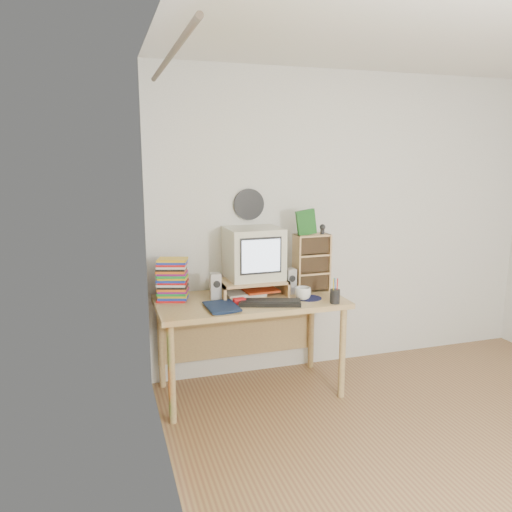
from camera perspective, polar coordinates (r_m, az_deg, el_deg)
floor at (r=3.45m, az=24.83°, el=-21.38°), size 3.50×3.50×0.00m
back_wall at (r=4.40m, az=10.84°, el=3.83°), size 3.50×0.00×3.50m
left_wall at (r=2.19m, az=-8.51°, el=-3.43°), size 0.00×3.50×3.50m
curtain at (r=2.68m, az=-9.21°, el=-2.95°), size 0.00×2.20×2.20m
wall_disc at (r=4.00m, az=-0.82°, el=5.92°), size 0.25×0.02×0.25m
desk at (r=3.87m, az=-0.99°, el=-6.61°), size 1.40×0.70×0.75m
monitor_riser at (r=3.85m, az=-0.44°, el=-3.14°), size 0.52×0.30×0.12m
crt_monitor at (r=3.86m, az=-0.17°, el=0.29°), size 0.42×0.42×0.39m
speaker_left at (r=3.72m, az=-4.64°, el=-3.54°), size 0.08×0.08×0.21m
speaker_right at (r=3.90m, az=3.94°, el=-2.89°), size 0.08×0.08×0.20m
keyboard at (r=3.63m, az=1.58°, el=-5.35°), size 0.47×0.28×0.03m
dvd_stack at (r=3.75m, az=-9.52°, el=-2.80°), size 0.25×0.21×0.30m
cd_rack at (r=3.98m, az=6.37°, el=-0.77°), size 0.28×0.15×0.46m
mug at (r=3.76m, az=5.38°, el=-4.30°), size 0.14×0.14×0.10m
diary at (r=3.51m, az=-5.62°, el=-5.76°), size 0.27×0.21×0.05m
mousepad at (r=3.81m, az=6.06°, el=-4.80°), size 0.20×0.20×0.00m
pen_cup at (r=3.69m, az=9.02°, el=-4.27°), size 0.08×0.08×0.14m
papers at (r=3.89m, az=-0.72°, el=-4.13°), size 0.32×0.24×0.04m
red_box at (r=3.64m, az=-1.93°, el=-5.18°), size 0.09×0.06×0.04m
game_box at (r=3.89m, az=5.75°, el=3.85°), size 0.15×0.04×0.20m
webcam at (r=3.95m, az=7.61°, el=3.07°), size 0.05×0.05×0.08m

